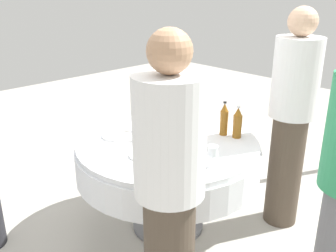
{
  "coord_description": "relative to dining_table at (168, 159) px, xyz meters",
  "views": [
    {
      "loc": [
        -1.87,
        1.8,
        1.85
      ],
      "look_at": [
        0.0,
        0.0,
        0.86
      ],
      "focal_mm": 40.85,
      "sensor_mm": 36.0,
      "label": 1
    }
  ],
  "objects": [
    {
      "name": "ground_plane",
      "position": [
        0.0,
        0.0,
        -0.59
      ],
      "size": [
        10.0,
        10.0,
        0.0
      ],
      "primitive_type": "plane",
      "color": "#B7B2A8"
    },
    {
      "name": "plate_far",
      "position": [
        -0.07,
        0.3,
        0.16
      ],
      "size": [
        0.2,
        0.2,
        0.04
      ],
      "color": "white",
      "rests_on": "dining_table"
    },
    {
      "name": "bottle_brown_south",
      "position": [
        -0.12,
        -0.09,
        0.29
      ],
      "size": [
        0.06,
        0.06,
        0.31
      ],
      "color": "#593314",
      "rests_on": "dining_table"
    },
    {
      "name": "fork_east",
      "position": [
        0.03,
        -0.42,
        0.15
      ],
      "size": [
        0.07,
        0.18,
        0.0
      ],
      "primitive_type": "cube",
      "rotation": [
        0.0,
        0.0,
        4.39
      ],
      "color": "silver",
      "rests_on": "dining_table"
    },
    {
      "name": "wine_glass_rear",
      "position": [
        0.29,
        0.01,
        0.25
      ],
      "size": [
        0.07,
        0.07,
        0.14
      ],
      "color": "white",
      "rests_on": "dining_table"
    },
    {
      "name": "person_south",
      "position": [
        -0.57,
        -0.73,
        0.3
      ],
      "size": [
        0.34,
        0.34,
        1.69
      ],
      "rotation": [
        0.0,
        0.0,
        2.47
      ],
      "color": "#4C3F33",
      "rests_on": "ground_plane"
    },
    {
      "name": "bottle_amber_east",
      "position": [
        0.11,
        0.05,
        0.28
      ],
      "size": [
        0.06,
        0.06,
        0.29
      ],
      "color": "#8C5619",
      "rests_on": "dining_table"
    },
    {
      "name": "chair_inner",
      "position": [
        0.75,
        -0.98,
        -0.07
      ],
      "size": [
        0.56,
        0.56,
        0.87
      ],
      "rotation": [
        0.0,
        0.0,
        3.8
      ],
      "color": "#99999E",
      "rests_on": "ground_plane"
    },
    {
      "name": "wine_glass_far",
      "position": [
        -0.49,
        0.08,
        0.25
      ],
      "size": [
        0.07,
        0.07,
        0.14
      ],
      "color": "white",
      "rests_on": "dining_table"
    },
    {
      "name": "plate_mid",
      "position": [
        0.34,
        0.22,
        0.16
      ],
      "size": [
        0.23,
        0.23,
        0.02
      ],
      "color": "white",
      "rests_on": "dining_table"
    },
    {
      "name": "bottle_amber_left",
      "position": [
        -0.31,
        -0.43,
        0.26
      ],
      "size": [
        0.07,
        0.07,
        0.25
      ],
      "color": "#8C5619",
      "rests_on": "dining_table"
    },
    {
      "name": "bottle_brown_rear",
      "position": [
        -0.31,
        0.12,
        0.29
      ],
      "size": [
        0.06,
        0.06,
        0.3
      ],
      "color": "#593314",
      "rests_on": "dining_table"
    },
    {
      "name": "wine_glass_outer",
      "position": [
        -0.39,
        0.4,
        0.25
      ],
      "size": [
        0.06,
        0.06,
        0.15
      ],
      "color": "white",
      "rests_on": "dining_table"
    },
    {
      "name": "wine_glass_inner",
      "position": [
        0.18,
        -0.44,
        0.26
      ],
      "size": [
        0.07,
        0.07,
        0.15
      ],
      "color": "white",
      "rests_on": "dining_table"
    },
    {
      "name": "bottle_amber_right",
      "position": [
        -0.2,
        -0.4,
        0.27
      ],
      "size": [
        0.06,
        0.06,
        0.27
      ],
      "color": "#8C5619",
      "rests_on": "dining_table"
    },
    {
      "name": "dining_table",
      "position": [
        0.0,
        0.0,
        0.0
      ],
      "size": [
        1.37,
        1.37,
        0.74
      ],
      "color": "white",
      "rests_on": "ground_plane"
    },
    {
      "name": "wine_glass_right",
      "position": [
        -0.07,
        0.02,
        0.25
      ],
      "size": [
        0.07,
        0.07,
        0.14
      ],
      "color": "white",
      "rests_on": "dining_table"
    },
    {
      "name": "folded_napkin",
      "position": [
        0.39,
        -0.14,
        0.16
      ],
      "size": [
        0.22,
        0.22,
        0.02
      ],
      "primitive_type": "cube",
      "rotation": [
        0.0,
        0.0,
        -0.37
      ],
      "color": "white",
      "rests_on": "dining_table"
    },
    {
      "name": "knife_rear",
      "position": [
        0.07,
        -0.1,
        0.15
      ],
      "size": [
        0.16,
        0.11,
        0.0
      ],
      "primitive_type": "cube",
      "rotation": [
        0.0,
        0.0,
        5.71
      ],
      "color": "silver",
      "rests_on": "dining_table"
    },
    {
      "name": "person_left",
      "position": [
        -0.73,
        0.69,
        0.29
      ],
      "size": [
        0.34,
        0.34,
        1.67
      ],
      "rotation": [
        0.0,
        0.0,
        0.81
      ],
      "color": "#4C3F33",
      "rests_on": "ground_plane"
    },
    {
      "name": "fork_south",
      "position": [
        0.04,
        0.52,
        0.15
      ],
      "size": [
        0.15,
        0.13,
        0.0
      ],
      "primitive_type": "cube",
      "rotation": [
        0.0,
        0.0,
        2.45
      ],
      "color": "silver",
      "rests_on": "dining_table"
    }
  ]
}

